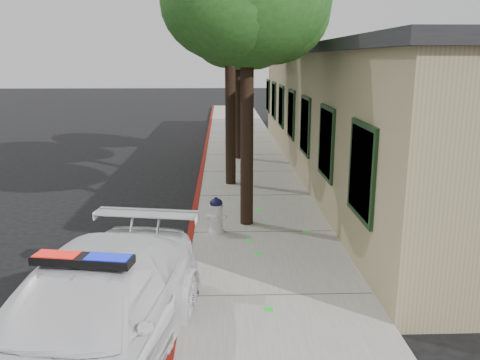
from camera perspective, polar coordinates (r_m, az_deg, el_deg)
name	(u,v)px	position (r m, az deg, el deg)	size (l,w,h in m)	color
ground	(176,305)	(8.29, -7.36, -13.99)	(120.00, 120.00, 0.00)	black
sidewalk	(261,235)	(11.00, 2.43, -6.29)	(3.20, 60.00, 0.15)	gray
red_curb	(191,235)	(10.99, -5.65, -6.34)	(0.14, 60.00, 0.16)	maroon
clapboard_building	(401,112)	(17.43, 17.99, 7.44)	(7.30, 20.89, 4.24)	tan
police_car	(87,320)	(6.59, -17.07, -15.06)	(2.89, 5.31, 1.58)	white
fire_hydrant	(216,215)	(10.82, -2.74, -4.02)	(0.45, 0.39, 0.79)	silver
street_tree_near	(248,0)	(10.96, 0.92, 19.88)	(3.61, 3.57, 6.52)	black
street_tree_mid	(230,2)	(14.79, -1.12, 19.74)	(3.79, 3.66, 6.95)	black
street_tree_far	(240,36)	(18.59, -0.03, 16.18)	(3.42, 3.15, 5.96)	black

